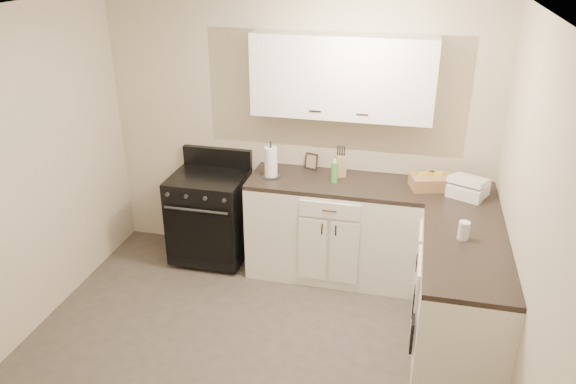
% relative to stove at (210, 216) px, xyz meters
% --- Properties ---
extents(floor, '(3.60, 3.60, 0.00)m').
position_rel_stove_xyz_m(floor, '(0.78, -1.48, -0.46)').
color(floor, '#473F38').
rests_on(floor, ground).
extents(ceiling, '(3.60, 3.60, 0.00)m').
position_rel_stove_xyz_m(ceiling, '(0.78, -1.48, 2.04)').
color(ceiling, white).
rests_on(ceiling, wall_back).
extents(wall_back, '(3.60, 0.00, 3.60)m').
position_rel_stove_xyz_m(wall_back, '(0.78, 0.32, 0.79)').
color(wall_back, beige).
rests_on(wall_back, ground).
extents(wall_right, '(0.00, 3.60, 3.60)m').
position_rel_stove_xyz_m(wall_right, '(2.58, -1.48, 0.79)').
color(wall_right, beige).
rests_on(wall_right, ground).
extents(base_cabinets_back, '(1.55, 0.60, 0.90)m').
position_rel_stove_xyz_m(base_cabinets_back, '(1.21, 0.02, -0.01)').
color(base_cabinets_back, white).
rests_on(base_cabinets_back, floor).
extents(base_cabinets_right, '(0.60, 1.90, 0.90)m').
position_rel_stove_xyz_m(base_cabinets_right, '(2.28, -0.63, -0.01)').
color(base_cabinets_right, white).
rests_on(base_cabinets_right, floor).
extents(countertop_back, '(1.55, 0.60, 0.04)m').
position_rel_stove_xyz_m(countertop_back, '(1.21, 0.02, 0.46)').
color(countertop_back, black).
rests_on(countertop_back, base_cabinets_back).
extents(countertop_right, '(0.60, 1.90, 0.04)m').
position_rel_stove_xyz_m(countertop_right, '(2.28, -0.63, 0.46)').
color(countertop_right, black).
rests_on(countertop_right, base_cabinets_right).
extents(upper_cabinets, '(1.55, 0.30, 0.70)m').
position_rel_stove_xyz_m(upper_cabinets, '(1.21, 0.18, 1.38)').
color(upper_cabinets, white).
rests_on(upper_cabinets, wall_back).
extents(stove, '(0.69, 0.59, 0.83)m').
position_rel_stove_xyz_m(stove, '(0.00, 0.00, 0.00)').
color(stove, black).
rests_on(stove, floor).
extents(knife_block, '(0.12, 0.11, 0.20)m').
position_rel_stove_xyz_m(knife_block, '(1.23, 0.15, 0.58)').
color(knife_block, tan).
rests_on(knife_block, countertop_back).
extents(paper_towel, '(0.13, 0.13, 0.28)m').
position_rel_stove_xyz_m(paper_towel, '(0.62, -0.01, 0.62)').
color(paper_towel, white).
rests_on(paper_towel, countertop_back).
extents(soap_bottle, '(0.07, 0.07, 0.19)m').
position_rel_stove_xyz_m(soap_bottle, '(1.19, -0.00, 0.57)').
color(soap_bottle, green).
rests_on(soap_bottle, countertop_back).
extents(picture_frame, '(0.13, 0.06, 0.15)m').
position_rel_stove_xyz_m(picture_frame, '(0.94, 0.26, 0.55)').
color(picture_frame, black).
rests_on(picture_frame, countertop_back).
extents(wicker_basket, '(0.39, 0.31, 0.11)m').
position_rel_stove_xyz_m(wicker_basket, '(2.02, 0.06, 0.54)').
color(wicker_basket, '#A87D4F').
rests_on(wicker_basket, countertop_right).
extents(countertop_grill, '(0.37, 0.36, 0.10)m').
position_rel_stove_xyz_m(countertop_grill, '(2.32, -0.02, 0.53)').
color(countertop_grill, white).
rests_on(countertop_grill, countertop_right).
extents(glass_jar, '(0.10, 0.10, 0.14)m').
position_rel_stove_xyz_m(glass_jar, '(2.25, -0.80, 0.55)').
color(glass_jar, silver).
rests_on(glass_jar, countertop_right).
extents(oven_mitt_near, '(0.02, 0.14, 0.25)m').
position_rel_stove_xyz_m(oven_mitt_near, '(1.96, -1.29, -0.04)').
color(oven_mitt_near, black).
rests_on(oven_mitt_near, base_cabinets_right).
extents(oven_mitt_far, '(0.02, 0.13, 0.22)m').
position_rel_stove_xyz_m(oven_mitt_far, '(1.96, -1.01, 0.03)').
color(oven_mitt_far, black).
rests_on(oven_mitt_far, base_cabinets_right).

